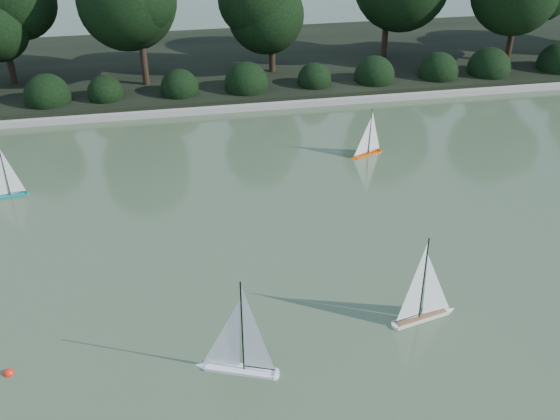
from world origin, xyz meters
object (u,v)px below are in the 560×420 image
Objects in this scene: sailboat_white_b at (428,305)px; sailboat_orange at (365,148)px; sailboat_white_a at (233,356)px; sailboat_teal at (4,189)px; race_buoy at (9,373)px.

sailboat_orange is (0.86, 6.04, -0.06)m from sailboat_white_b.
sailboat_white_b reaches higher than sailboat_orange.
sailboat_white_a is at bearing -121.70° from sailboat_orange.
sailboat_white_a reaches higher than sailboat_orange.
sailboat_orange reaches higher than sailboat_teal.
sailboat_white_b is 1.32× the size of sailboat_teal.
sailboat_white_a is 3.32m from race_buoy.
sailboat_teal is (-4.29, 6.09, -0.08)m from sailboat_white_a.
sailboat_teal is at bearing 100.46° from race_buoy.
sailboat_teal is 8.25× the size of race_buoy.
sailboat_white_a is 1.37× the size of sailboat_orange.
sailboat_teal is (-7.52, 5.50, -0.06)m from sailboat_white_b.
sailboat_white_b is at bearing 10.27° from sailboat_white_a.
sailboat_orange is 9.55m from race_buoy.
sailboat_orange is 1.02× the size of sailboat_teal.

